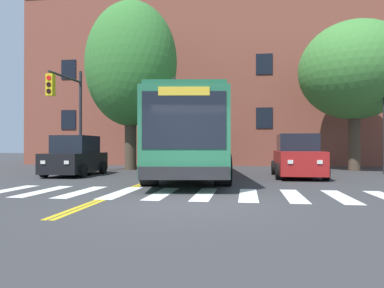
{
  "coord_description": "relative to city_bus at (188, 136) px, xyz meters",
  "views": [
    {
      "loc": [
        1.17,
        -8.52,
        1.33
      ],
      "look_at": [
        -0.8,
        6.63,
        1.42
      ],
      "focal_mm": 35.0,
      "sensor_mm": 36.0,
      "label": 1
    }
  ],
  "objects": [
    {
      "name": "car_black_near_lane",
      "position": [
        -5.21,
        0.1,
        -0.94
      ],
      "size": [
        1.97,
        3.98,
        1.81
      ],
      "color": "black",
      "rests_on": "ground"
    },
    {
      "name": "car_red_far_lane",
      "position": [
        4.69,
        0.39,
        -0.93
      ],
      "size": [
        2.1,
        4.39,
        1.85
      ],
      "color": "#AD1E1E",
      "rests_on": "ground"
    },
    {
      "name": "lane_line_yellow_outer",
      "position": [
        -1.09,
        8.18,
        -1.77
      ],
      "size": [
        0.12,
        36.0,
        0.01
      ],
      "primitive_type": "cube",
      "color": "gold",
      "rests_on": "ground"
    },
    {
      "name": "crosswalk",
      "position": [
        1.88,
        -5.82,
        -1.77
      ],
      "size": [
        13.7,
        3.05,
        0.01
      ],
      "color": "white",
      "rests_on": "ground"
    },
    {
      "name": "traffic_light_overhead",
      "position": [
        -0.66,
        2.68,
        1.52
      ],
      "size": [
        0.48,
        3.4,
        4.99
      ],
      "color": "#28282D",
      "rests_on": "ground"
    },
    {
      "name": "street_tree_curbside_large",
      "position": [
        8.42,
        5.23,
        3.68
      ],
      "size": [
        6.53,
        7.05,
        8.12
      ],
      "color": "#4C3D2D",
      "rests_on": "ground"
    },
    {
      "name": "traffic_light_far_corner",
      "position": [
        -6.25,
        1.55,
        1.71
      ],
      "size": [
        0.42,
        3.11,
        5.32
      ],
      "color": "#28282D",
      "rests_on": "ground"
    },
    {
      "name": "city_bus",
      "position": [
        0.0,
        0.0,
        0.0
      ],
      "size": [
        4.01,
        12.42,
        3.22
      ],
      "color": "#28704C",
      "rests_on": "ground"
    },
    {
      "name": "ground_plane",
      "position": [
        1.1,
        -7.6,
        -1.77
      ],
      "size": [
        120.0,
        120.0,
        0.0
      ],
      "primitive_type": "plane",
      "color": "#38383A"
    },
    {
      "name": "lane_line_yellow_inner",
      "position": [
        -1.25,
        8.18,
        -1.77
      ],
      "size": [
        0.12,
        36.0,
        0.01
      ],
      "primitive_type": "cube",
      "color": "gold",
      "rests_on": "ground"
    },
    {
      "name": "building_facade",
      "position": [
        3.85,
        13.54,
        4.72
      ],
      "size": [
        34.72,
        8.34,
        12.97
      ],
      "color": "brown",
      "rests_on": "ground"
    },
    {
      "name": "street_tree_curbside_small",
      "position": [
        -3.95,
        4.49,
        4.23
      ],
      "size": [
        7.24,
        6.95,
        9.57
      ],
      "color": "#4C3D2D",
      "rests_on": "ground"
    },
    {
      "name": "car_tan_behind_bus",
      "position": [
        0.02,
        9.81,
        -0.68
      ],
      "size": [
        2.38,
        4.84,
        2.3
      ],
      "color": "tan",
      "rests_on": "ground"
    }
  ]
}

